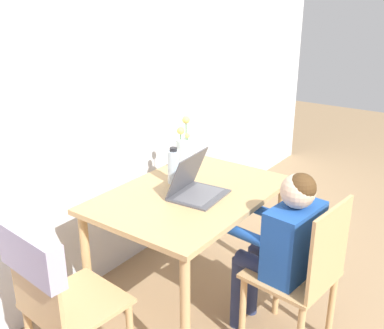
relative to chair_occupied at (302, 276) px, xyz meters
The scene contains 8 objects.
wall_back 1.60m from the chair_occupied, 101.25° to the left, with size 6.40×0.05×2.50m.
dining_table 0.73m from the chair_occupied, 89.45° to the left, with size 1.13×0.79×0.74m.
chair_occupied is the anchor object (origin of this frame).
chair_spare 1.22m from the chair_occupied, 139.06° to the left, with size 0.46×0.43×0.89m.
person_seated 0.21m from the chair_occupied, 83.63° to the left, with size 0.38×0.46×1.00m.
laptop 0.75m from the chair_occupied, 91.20° to the left, with size 0.33×0.28×0.25m.
flower_vase 1.07m from the chair_occupied, 73.81° to the left, with size 0.11×0.11×0.35m.
water_bottle 0.96m from the chair_occupied, 85.95° to the left, with size 0.07×0.07×0.22m.
Camera 1 is at (-1.63, 0.18, 1.80)m, focal length 42.00 mm.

